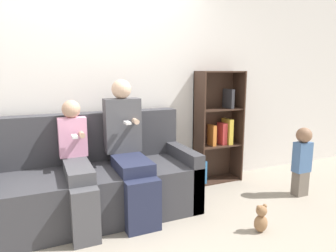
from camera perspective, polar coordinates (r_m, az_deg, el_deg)
name	(u,v)px	position (r m, az deg, el deg)	size (l,w,h in m)	color
ground_plane	(122,236)	(2.80, -8.78, -19.97)	(14.00, 14.00, 0.00)	#9E9384
back_wall	(95,84)	(3.39, -13.82, 7.80)	(10.00, 0.06, 2.55)	silver
couch	(95,181)	(3.12, -13.68, -10.18)	(1.96, 0.86, 0.98)	#38383D
adult_seated	(129,147)	(2.96, -7.47, -3.96)	(0.37, 0.78, 1.33)	#232842
child_seated	(78,165)	(2.84, -16.82, -7.07)	(0.26, 0.79, 1.14)	#47474C
toddler_standing	(302,159)	(3.73, 24.18, -5.67)	(0.19, 0.17, 0.79)	#70665B
bookshelf	(217,128)	(3.89, 9.38, -0.43)	(0.59, 0.28, 1.41)	#3D281E
teddy_bear	(261,219)	(2.90, 17.29, -16.57)	(0.13, 0.10, 0.26)	#936B47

